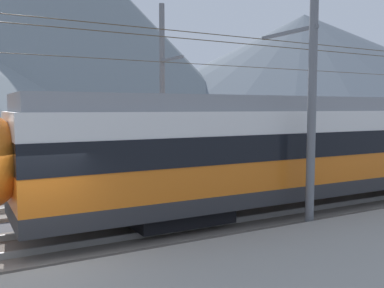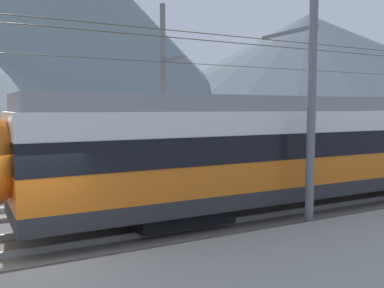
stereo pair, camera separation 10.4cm
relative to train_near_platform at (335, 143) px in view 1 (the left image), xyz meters
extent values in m
plane|color=#4C4C51|center=(-10.62, -1.60, -2.22)|extent=(400.00, 400.00, 0.00)
cube|color=slate|center=(-10.62, 0.00, -2.16)|extent=(120.00, 3.00, 0.12)
cube|color=gray|center=(-10.62, -0.72, -2.02)|extent=(120.00, 0.07, 0.16)
cube|color=gray|center=(-10.62, 0.72, -2.02)|extent=(120.00, 0.07, 0.16)
cube|color=slate|center=(-10.62, 4.61, -2.16)|extent=(120.00, 3.00, 0.12)
cube|color=gray|center=(-10.62, 3.90, -2.02)|extent=(120.00, 0.07, 0.16)
cube|color=gray|center=(-10.62, 5.33, -2.02)|extent=(120.00, 0.07, 0.16)
cube|color=#2D2D30|center=(0.59, 0.00, -1.30)|extent=(22.83, 2.94, 0.45)
cube|color=orange|center=(0.59, 0.00, -0.65)|extent=(22.83, 2.94, 0.85)
cube|color=black|center=(0.59, 0.00, 0.15)|extent=(22.83, 2.98, 0.75)
cube|color=silver|center=(0.59, 0.00, 0.85)|extent=(22.83, 2.94, 0.65)
cube|color=gray|center=(0.59, 0.00, 1.40)|extent=(22.53, 2.74, 0.45)
cube|color=black|center=(-6.49, 0.00, -1.73)|extent=(2.80, 2.35, 0.42)
ellipsoid|color=maroon|center=(5.82, 4.61, 0.05)|extent=(1.80, 2.63, 2.25)
cube|color=black|center=(5.32, 4.61, 0.48)|extent=(0.16, 1.72, 1.19)
cylinder|color=slate|center=(-3.19, -2.06, 1.69)|extent=(0.24, 0.24, 7.83)
cube|color=slate|center=(-3.19, -1.03, 3.49)|extent=(0.10, 2.36, 0.10)
cylinder|color=#473823|center=(-3.19, 0.00, 3.24)|extent=(40.27, 0.02, 0.02)
cylinder|color=slate|center=(-3.83, 6.43, 1.80)|extent=(0.24, 0.24, 8.03)
cube|color=slate|center=(-3.83, 5.52, 3.33)|extent=(0.10, 2.11, 0.10)
cylinder|color=#473823|center=(-3.83, 4.61, 3.08)|extent=(40.27, 0.02, 0.02)
cone|color=slate|center=(34.32, 191.44, 39.38)|extent=(159.29, 159.29, 83.20)
cone|color=slate|center=(156.91, 167.45, 25.01)|extent=(216.83, 216.83, 54.46)
camera|label=1|loc=(-11.85, -10.85, 1.27)|focal=39.85mm
camera|label=2|loc=(-11.76, -10.90, 1.27)|focal=39.85mm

